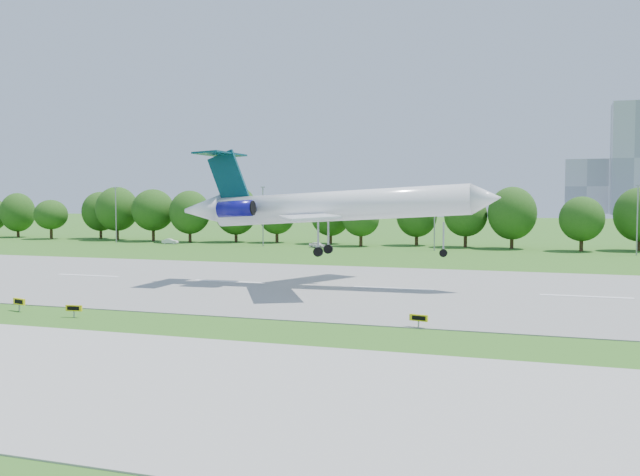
{
  "coord_description": "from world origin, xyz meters",
  "views": [
    {
      "loc": [
        37.3,
        -51.63,
        10.26
      ],
      "look_at": [
        13.84,
        18.0,
        5.94
      ],
      "focal_mm": 40.0,
      "sensor_mm": 36.0,
      "label": 1
    }
  ],
  "objects_px": {
    "airliner": "(324,205)",
    "taxi_sign_left": "(19,302)",
    "service_vehicle_b": "(317,245)",
    "service_vehicle_a": "(170,241)"
  },
  "relations": [
    {
      "from": "airliner",
      "to": "taxi_sign_left",
      "type": "relative_size",
      "value": 22.86
    },
    {
      "from": "airliner",
      "to": "service_vehicle_b",
      "type": "distance_m",
      "value": 60.95
    },
    {
      "from": "airliner",
      "to": "taxi_sign_left",
      "type": "xyz_separation_m",
      "value": [
        -20.29,
        -25.38,
        -8.36
      ]
    },
    {
      "from": "airliner",
      "to": "taxi_sign_left",
      "type": "height_order",
      "value": "airliner"
    },
    {
      "from": "airliner",
      "to": "service_vehicle_a",
      "type": "distance_m",
      "value": 79.46
    },
    {
      "from": "taxi_sign_left",
      "to": "service_vehicle_b",
      "type": "height_order",
      "value": "service_vehicle_b"
    },
    {
      "from": "service_vehicle_a",
      "to": "service_vehicle_b",
      "type": "height_order",
      "value": "service_vehicle_b"
    },
    {
      "from": "taxi_sign_left",
      "to": "service_vehicle_b",
      "type": "xyz_separation_m",
      "value": [
        0.1,
        82.23,
        -0.25
      ]
    },
    {
      "from": "service_vehicle_a",
      "to": "taxi_sign_left",
      "type": "bearing_deg",
      "value": -168.1
    },
    {
      "from": "service_vehicle_a",
      "to": "service_vehicle_b",
      "type": "distance_m",
      "value": 33.76
    }
  ]
}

